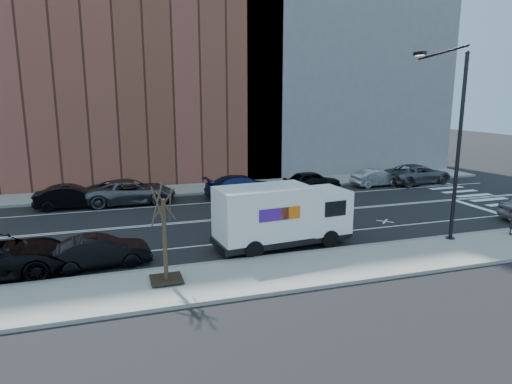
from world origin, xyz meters
TOP-DOWN VIEW (x-y plane):
  - ground at (0.00, 0.00)m, footprint 120.00×120.00m
  - sidewalk_near at (0.00, -8.80)m, footprint 44.00×3.60m
  - sidewalk_far at (0.00, 8.80)m, footprint 44.00×3.60m
  - curb_near at (0.00, -7.00)m, footprint 44.00×0.25m
  - curb_far at (0.00, 7.00)m, footprint 44.00×0.25m
  - crosswalk at (16.00, 0.00)m, footprint 3.00×14.00m
  - road_markings at (0.00, 0.00)m, footprint 40.00×8.60m
  - bldg_brick at (-8.00, 15.60)m, footprint 26.00×10.00m
  - bldg_concrete at (12.00, 15.60)m, footprint 20.00×10.00m
  - streetlight at (7.00, -6.91)m, footprint 0.44×4.02m
  - street_tree at (-7.00, -8.40)m, footprint 1.20×1.20m
  - fedex_van at (-1.24, -5.60)m, footprint 6.70×2.83m
  - far_parked_b at (-11.20, 5.53)m, footprint 4.56×1.67m
  - far_parked_c at (-7.58, 5.72)m, footprint 5.83×2.71m
  - far_parked_d at (-0.00, 5.31)m, footprint 5.56×2.75m
  - far_parked_e at (5.59, 5.78)m, footprint 4.57×2.18m
  - far_parked_f at (11.20, 5.82)m, footprint 4.18×1.68m
  - far_parked_g at (14.94, 5.74)m, footprint 5.93×3.22m
  - driving_sedan at (1.07, -1.93)m, footprint 4.53×1.94m
  - near_parked_rear_a at (-9.38, -5.70)m, footprint 4.18×1.78m

SIDE VIEW (x-z plane):
  - ground at x=0.00m, z-range 0.00..0.00m
  - crosswalk at x=16.00m, z-range 0.00..0.01m
  - road_markings at x=0.00m, z-range 0.00..0.01m
  - sidewalk_near at x=0.00m, z-range 0.00..0.15m
  - sidewalk_far at x=0.00m, z-range 0.00..0.15m
  - curb_near at x=0.00m, z-range 0.00..0.17m
  - curb_far at x=0.00m, z-range 0.00..0.17m
  - near_parked_rear_a at x=-9.38m, z-range 0.00..1.34m
  - far_parked_f at x=11.20m, z-range 0.00..1.35m
  - driving_sedan at x=1.07m, z-range 0.00..1.45m
  - far_parked_b at x=-11.20m, z-range 0.00..1.49m
  - far_parked_e at x=5.59m, z-range 0.00..1.51m
  - far_parked_d at x=0.00m, z-range 0.00..1.55m
  - far_parked_g at x=14.94m, z-range 0.00..1.58m
  - far_parked_c at x=-7.58m, z-range 0.00..1.62m
  - street_tree at x=-7.00m, z-range -0.42..3.33m
  - fedex_van at x=-1.24m, z-range 0.07..3.05m
  - streetlight at x=7.00m, z-range 0.41..9.75m
  - bldg_brick at x=-8.00m, z-range 0.00..22.00m
  - bldg_concrete at x=12.00m, z-range 0.00..26.00m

